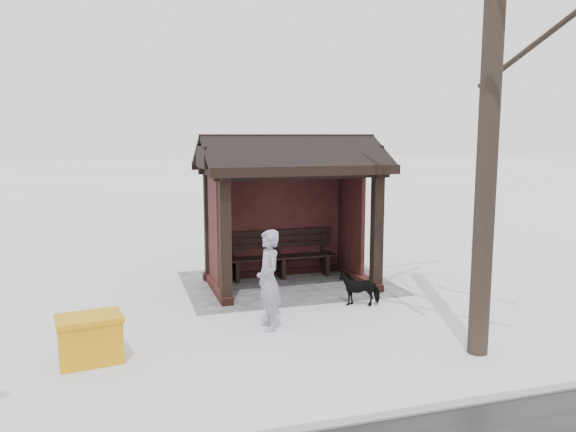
# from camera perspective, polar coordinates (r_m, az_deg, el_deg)

# --- Properties ---
(ground) EXTENTS (120.00, 120.00, 0.00)m
(ground) POSITION_cam_1_polar(r_m,az_deg,el_deg) (11.63, 0.20, -7.09)
(ground) COLOR white
(ground) RESTS_ON ground
(kerb) EXTENTS (120.00, 0.15, 0.06)m
(kerb) POSITION_cam_1_polar(r_m,az_deg,el_deg) (6.90, 14.59, -18.46)
(kerb) COLOR gray
(kerb) RESTS_ON ground
(trampled_patch) EXTENTS (4.20, 3.20, 0.02)m
(trampled_patch) POSITION_cam_1_polar(r_m,az_deg,el_deg) (11.81, -0.09, -6.80)
(trampled_patch) COLOR #99999E
(trampled_patch) RESTS_ON ground
(bus_shelter) EXTENTS (3.60, 2.40, 3.09)m
(bus_shelter) POSITION_cam_1_polar(r_m,az_deg,el_deg) (11.40, -0.03, 3.67)
(bus_shelter) COLOR #361713
(bus_shelter) RESTS_ON ground
(pedestrian) EXTENTS (0.40, 0.59, 1.60)m
(pedestrian) POSITION_cam_1_polar(r_m,az_deg,el_deg) (8.94, -1.98, -6.52)
(pedestrian) COLOR gray
(pedestrian) RESTS_ON ground
(dog) EXTENTS (0.80, 0.55, 0.61)m
(dog) POSITION_cam_1_polar(r_m,az_deg,el_deg) (10.40, 7.27, -7.28)
(dog) COLOR black
(dog) RESTS_ON ground
(grit_bin) EXTENTS (0.93, 0.70, 0.66)m
(grit_bin) POSITION_cam_1_polar(r_m,az_deg,el_deg) (8.26, -19.47, -11.67)
(grit_bin) COLOR orange
(grit_bin) RESTS_ON ground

